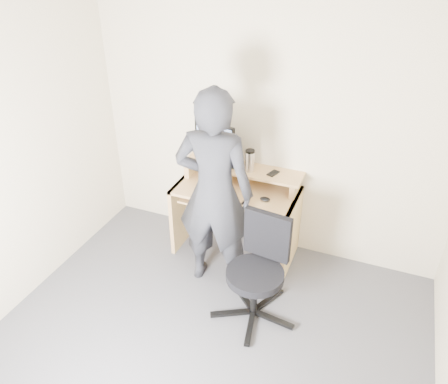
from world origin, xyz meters
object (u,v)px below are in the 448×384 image
Objects in this scene: desk at (239,203)px; office_chair at (259,266)px; monitor at (215,140)px; person at (214,193)px.

office_chair reaches higher than desk.
monitor is at bearing 168.91° from desk.
monitor is 0.67m from person.
desk is 0.63× the size of person.
monitor is at bearing 139.18° from office_chair.
desk is at bearing -100.11° from person.
desk is 0.68m from monitor.
person is (-0.51, 0.26, 0.45)m from office_chair.
person reaches higher than desk.
office_chair is at bearing -34.50° from monitor.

